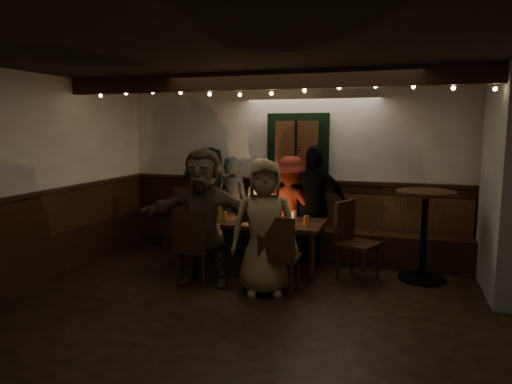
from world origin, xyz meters
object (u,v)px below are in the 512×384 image
(dining_table, at_px, (251,224))
(person_f, at_px, (203,217))
(high_top, at_px, (424,224))
(person_e, at_px, (314,204))
(chair_near_right, at_px, (278,251))
(person_b, at_px, (233,206))
(person_g, at_px, (264,227))
(chair_end, at_px, (352,235))
(person_d, at_px, (290,208))
(person_a, at_px, (211,199))
(chair_near_left, at_px, (193,243))
(person_c, at_px, (260,207))

(dining_table, xyz_separation_m, person_f, (-0.38, -0.72, 0.21))
(high_top, distance_m, person_e, 1.52)
(chair_near_right, bearing_deg, person_f, 173.19)
(person_b, distance_m, person_e, 1.25)
(person_g, bearing_deg, chair_end, 24.44)
(person_d, bearing_deg, high_top, 175.60)
(dining_table, bearing_deg, person_d, 59.68)
(dining_table, xyz_separation_m, person_b, (-0.50, 0.65, 0.12))
(high_top, height_order, person_d, person_d)
(dining_table, relative_size, person_e, 1.15)
(chair_end, relative_size, high_top, 0.87)
(person_e, bearing_deg, person_a, 2.00)
(high_top, height_order, person_f, person_f)
(chair_end, bearing_deg, chair_near_left, -154.23)
(chair_near_left, height_order, person_g, person_g)
(chair_near_right, relative_size, person_b, 0.63)
(person_c, bearing_deg, chair_near_right, 100.02)
(person_b, bearing_deg, person_a, -1.27)
(dining_table, relative_size, high_top, 1.69)
(person_b, distance_m, person_d, 0.89)
(person_a, xyz_separation_m, person_e, (1.65, -0.12, 0.03))
(chair_end, relative_size, person_b, 0.66)
(high_top, bearing_deg, person_g, -149.01)
(dining_table, xyz_separation_m, person_e, (0.74, 0.63, 0.21))
(person_e, bearing_deg, person_c, -1.53)
(person_d, bearing_deg, person_f, 68.36)
(chair_near_right, distance_m, chair_end, 1.18)
(high_top, distance_m, person_g, 2.09)
(chair_near_right, relative_size, person_g, 0.60)
(person_b, relative_size, person_d, 0.99)
(person_a, bearing_deg, high_top, 151.49)
(person_c, bearing_deg, person_b, 0.16)
(chair_near_left, relative_size, person_f, 0.56)
(person_a, relative_size, person_f, 0.96)
(chair_end, distance_m, person_d, 1.13)
(person_f, bearing_deg, person_g, -11.33)
(person_a, relative_size, person_e, 0.97)
(chair_near_left, xyz_separation_m, person_c, (0.38, 1.55, 0.21))
(person_a, bearing_deg, person_e, 156.13)
(person_e, bearing_deg, person_g, 83.62)
(chair_near_right, bearing_deg, person_b, 126.80)
(chair_near_left, xyz_separation_m, chair_near_right, (1.10, -0.04, -0.00))
(person_e, distance_m, person_f, 1.76)
(person_d, height_order, person_f, person_f)
(high_top, xyz_separation_m, person_f, (-2.59, -1.00, 0.12))
(chair_near_right, relative_size, person_e, 0.56)
(person_c, bearing_deg, dining_table, 84.41)
(person_c, distance_m, person_d, 0.51)
(high_top, height_order, person_e, person_e)
(dining_table, xyz_separation_m, person_g, (0.42, -0.80, 0.15))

